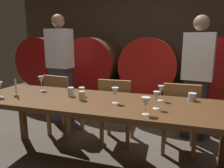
% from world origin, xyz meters
% --- Properties ---
extents(back_wall, '(5.95, 0.24, 2.73)m').
position_xyz_m(back_wall, '(0.00, 2.74, 1.37)').
color(back_wall, '#473A2D').
rests_on(back_wall, ground).
extents(barrel_shelf, '(5.35, 0.90, 0.43)m').
position_xyz_m(barrel_shelf, '(0.00, 2.19, 0.22)').
color(barrel_shelf, '#4C2D16').
rests_on(barrel_shelf, ground).
extents(wine_barrel_far_left, '(0.96, 0.92, 0.96)m').
position_xyz_m(wine_barrel_far_left, '(-2.12, 2.19, 0.91)').
color(wine_barrel_far_left, '#513319').
rests_on(wine_barrel_far_left, barrel_shelf).
extents(wine_barrel_left, '(0.96, 0.92, 0.96)m').
position_xyz_m(wine_barrel_left, '(-1.08, 2.19, 0.91)').
color(wine_barrel_left, '#513319').
rests_on(wine_barrel_left, barrel_shelf).
extents(wine_barrel_center, '(0.96, 0.92, 0.96)m').
position_xyz_m(wine_barrel_center, '(-0.01, 2.19, 0.91)').
color(wine_barrel_center, brown).
rests_on(wine_barrel_center, barrel_shelf).
extents(wine_barrel_right, '(0.96, 0.92, 0.96)m').
position_xyz_m(wine_barrel_right, '(1.06, 2.19, 0.91)').
color(wine_barrel_right, brown).
rests_on(wine_barrel_right, barrel_shelf).
extents(dining_table, '(2.63, 0.79, 0.76)m').
position_xyz_m(dining_table, '(-0.25, 0.20, 0.69)').
color(dining_table, '#4C2D16').
rests_on(dining_table, ground).
extents(chair_left, '(0.45, 0.45, 0.88)m').
position_xyz_m(chair_left, '(-1.04, 0.82, 0.49)').
color(chair_left, olive).
rests_on(chair_left, ground).
extents(chair_center, '(0.42, 0.42, 0.88)m').
position_xyz_m(chair_center, '(-0.23, 0.79, 0.49)').
color(chair_center, olive).
rests_on(chair_center, ground).
extents(chair_right, '(0.40, 0.40, 0.88)m').
position_xyz_m(chair_right, '(0.55, 0.79, 0.49)').
color(chair_right, olive).
rests_on(chair_right, ground).
extents(guest_left, '(0.40, 0.28, 1.73)m').
position_xyz_m(guest_left, '(-1.31, 1.27, 0.89)').
color(guest_left, '#33384C').
rests_on(guest_left, ground).
extents(guest_right, '(0.42, 0.31, 1.66)m').
position_xyz_m(guest_right, '(0.74, 1.31, 0.85)').
color(guest_right, black).
rests_on(guest_right, ground).
extents(candle_center, '(0.05, 0.05, 0.21)m').
position_xyz_m(candle_center, '(-1.13, 0.06, 0.82)').
color(candle_center, olive).
rests_on(candle_center, dining_table).
extents(wine_glass_left, '(0.07, 0.07, 0.17)m').
position_xyz_m(wine_glass_left, '(-1.05, 0.40, 0.88)').
color(wine_glass_left, silver).
rests_on(wine_glass_left, dining_table).
extents(wine_glass_center_left, '(0.07, 0.07, 0.15)m').
position_xyz_m(wine_glass_center_left, '(-0.06, 0.16, 0.87)').
color(wine_glass_center_left, white).
rests_on(wine_glass_center_left, dining_table).
extents(wine_glass_center_right, '(0.08, 0.08, 0.15)m').
position_xyz_m(wine_glass_center_right, '(0.27, -0.06, 0.86)').
color(wine_glass_center_right, silver).
rests_on(wine_glass_center_right, dining_table).
extents(wine_glass_right, '(0.06, 0.06, 0.16)m').
position_xyz_m(wine_glass_right, '(0.33, 0.11, 0.87)').
color(wine_glass_right, white).
rests_on(wine_glass_right, dining_table).
extents(wine_glass_far_right, '(0.06, 0.06, 0.16)m').
position_xyz_m(wine_glass_far_right, '(0.35, 0.38, 0.87)').
color(wine_glass_far_right, silver).
rests_on(wine_glass_far_right, dining_table).
extents(cup_far_left, '(0.07, 0.07, 0.10)m').
position_xyz_m(cup_far_left, '(-0.58, 0.26, 0.81)').
color(cup_far_left, silver).
rests_on(cup_far_left, dining_table).
extents(cup_center_left, '(0.07, 0.07, 0.10)m').
position_xyz_m(cup_center_left, '(-0.47, 0.29, 0.81)').
color(cup_center_left, beige).
rests_on(cup_center_left, dining_table).
extents(cup_center_right, '(0.07, 0.07, 0.09)m').
position_xyz_m(cup_center_right, '(-0.41, 0.16, 0.81)').
color(cup_center_right, beige).
rests_on(cup_center_right, dining_table).
extents(cup_far_right, '(0.08, 0.08, 0.08)m').
position_xyz_m(cup_far_right, '(0.65, 0.48, 0.80)').
color(cup_far_right, silver).
rests_on(cup_far_right, dining_table).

